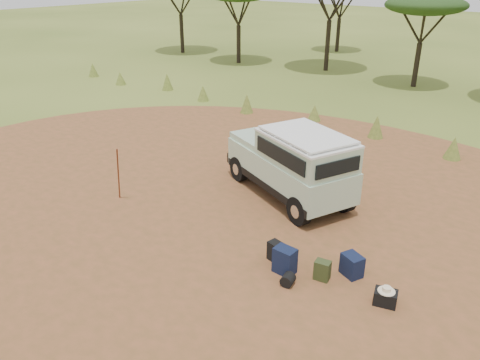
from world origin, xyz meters
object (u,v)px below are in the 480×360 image
Objects in this scene: duffel_navy at (352,265)px; hard_case at (385,298)px; backpack_olive at (322,270)px; backpack_black at (276,251)px; walking_staff at (118,174)px; backpack_navy at (285,261)px; safari_vehicle at (292,164)px.

duffel_navy is 1.14× the size of hard_case.
backpack_olive is 1.38m from hard_case.
duffel_navy reaches higher than hard_case.
backpack_black reaches higher than backpack_olive.
duffel_navy is (6.71, 0.92, -0.58)m from walking_staff.
backpack_navy reaches higher than backpack_black.
backpack_navy reaches higher than backpack_olive.
safari_vehicle is at bearing -22.09° from walking_staff.
duffel_navy is at bearing -15.45° from safari_vehicle.
backpack_black reaches higher than hard_case.
backpack_olive is at bearing 13.02° from backpack_black.
walking_staff is (-3.58, -3.29, -0.19)m from safari_vehicle.
backpack_olive is (6.29, 0.39, -0.60)m from walking_staff.
safari_vehicle is 4.00m from duffel_navy.
backpack_black is at bearing 165.33° from hard_case.
duffel_navy is at bearing 30.68° from backpack_black.
backpack_olive is (2.72, -2.90, -0.79)m from safari_vehicle.
backpack_olive is 0.68m from duffel_navy.
duffel_navy is (1.60, 0.57, 0.02)m from backpack_black.
safari_vehicle is at bearing 128.75° from backpack_black.
walking_staff reaches higher than hard_case.
backpack_navy reaches higher than hard_case.
walking_staff is 5.56m from backpack_navy.
walking_staff is at bearing 172.76° from backpack_olive.
backpack_navy is 2.18m from hard_case.
backpack_navy is 1.21× the size of duffel_navy.
safari_vehicle reaches higher than duffel_navy.
backpack_black is 0.49m from backpack_navy.
safari_vehicle reaches higher than backpack_black.
walking_staff reaches higher than backpack_navy.
hard_case is at bearing -2.17° from duffel_navy.
backpack_navy is at bearing -63.72° from walking_staff.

